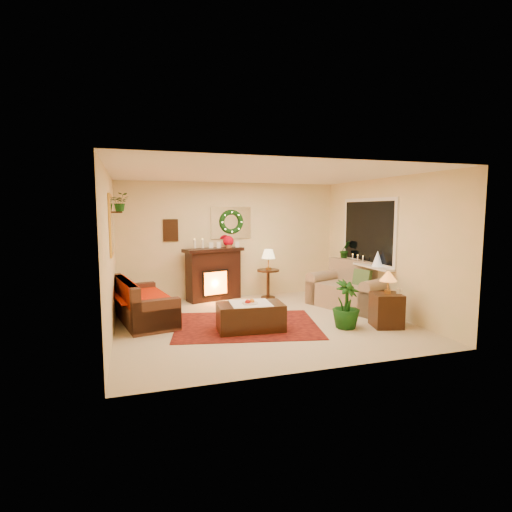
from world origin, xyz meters
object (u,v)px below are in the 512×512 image
object	(u,v)px
sofa	(144,298)
end_table_square	(386,311)
fireplace	(214,275)
side_table_round	(268,284)
coffee_table	(251,318)
loveseat	(350,287)

from	to	relation	value
sofa	end_table_square	bearing A→B (deg)	-33.51
sofa	end_table_square	xyz separation A→B (m)	(3.93, -1.61, -0.16)
fireplace	side_table_round	distance (m)	1.25
fireplace	coffee_table	bearing A→B (deg)	-102.45
side_table_round	coffee_table	bearing A→B (deg)	-115.94
fireplace	end_table_square	xyz separation A→B (m)	(2.40, -2.94, -0.28)
end_table_square	coffee_table	xyz separation A→B (m)	(-2.28, 0.49, -0.06)
loveseat	end_table_square	xyz separation A→B (m)	(-0.12, -1.40, -0.15)
sofa	fireplace	distance (m)	2.03
loveseat	coffee_table	xyz separation A→B (m)	(-2.39, -0.91, -0.21)
fireplace	coffee_table	distance (m)	2.48
fireplace	sofa	bearing A→B (deg)	-154.22
fireplace	loveseat	distance (m)	2.95
end_table_square	sofa	bearing A→B (deg)	157.79
loveseat	side_table_round	distance (m)	1.86
side_table_round	end_table_square	size ratio (longest dim) A/B	1.14
loveseat	end_table_square	world-z (taller)	loveseat
loveseat	sofa	bearing A→B (deg)	154.97
loveseat	side_table_round	bearing A→B (deg)	112.62
sofa	coffee_table	xyz separation A→B (m)	(1.65, -1.12, -0.22)
loveseat	side_table_round	xyz separation A→B (m)	(-1.31, 1.32, -0.09)
sofa	coffee_table	bearing A→B (deg)	-45.34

